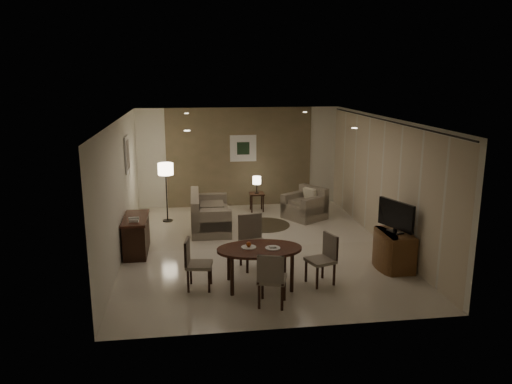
{
  "coord_description": "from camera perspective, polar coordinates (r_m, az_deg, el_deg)",
  "views": [
    {
      "loc": [
        -1.4,
        -9.92,
        3.59
      ],
      "look_at": [
        0.0,
        0.2,
        1.15
      ],
      "focal_mm": 35.0,
      "sensor_mm": 36.0,
      "label": 1
    }
  ],
  "objects": [
    {
      "name": "downlight_fr",
      "position": [
        12.08,
        5.61,
        9.07
      ],
      "size": [
        0.1,
        0.1,
        0.01
      ],
      "primitive_type": "cylinder",
      "color": "white",
      "rests_on": "ceiling"
    },
    {
      "name": "room_shell",
      "position": [
        10.65,
        -0.15,
        1.29
      ],
      "size": [
        5.5,
        7.0,
        2.7
      ],
      "color": "beige",
      "rests_on": "ground"
    },
    {
      "name": "taupe_accent",
      "position": [
        13.66,
        -1.9,
        3.98
      ],
      "size": [
        3.96,
        0.03,
        2.7
      ],
      "primitive_type": "cube",
      "color": "#7B694C",
      "rests_on": "wall_back"
    },
    {
      "name": "dining_table",
      "position": [
        8.67,
        0.4,
        -8.56
      ],
      "size": [
        1.46,
        0.91,
        0.69
      ],
      "primitive_type": null,
      "color": "#492617",
      "rests_on": "floor"
    },
    {
      "name": "art_back_canvas",
      "position": [
        13.59,
        -1.47,
        5.01
      ],
      "size": [
        0.34,
        0.01,
        0.34
      ],
      "primitive_type": "cube",
      "color": "black",
      "rests_on": "wall_back"
    },
    {
      "name": "table_lamp",
      "position": [
        13.18,
        0.09,
        0.93
      ],
      "size": [
        0.22,
        0.22,
        0.5
      ],
      "primitive_type": null,
      "color": "#FFEAC1",
      "rests_on": "side_table"
    },
    {
      "name": "plate_a",
      "position": [
        8.57,
        -0.84,
        -6.33
      ],
      "size": [
        0.26,
        0.26,
        0.02
      ],
      "primitive_type": "cylinder",
      "color": "white",
      "rests_on": "dining_table"
    },
    {
      "name": "curtain_rod",
      "position": [
        10.77,
        14.57,
        7.95
      ],
      "size": [
        0.03,
        6.8,
        0.03
      ],
      "primitive_type": "cylinder",
      "rotation": [
        1.57,
        0.0,
        0.0
      ],
      "color": "black",
      "rests_on": "wall_right"
    },
    {
      "name": "console_desk",
      "position": [
        10.48,
        -13.5,
        -4.81
      ],
      "size": [
        0.48,
        1.2,
        0.75
      ],
      "primitive_type": null,
      "color": "#492617",
      "rests_on": "floor"
    },
    {
      "name": "curtain_wall",
      "position": [
        10.96,
        14.16,
        1.07
      ],
      "size": [
        0.08,
        6.7,
        2.58
      ],
      "primitive_type": null,
      "color": "beige",
      "rests_on": "wall_right"
    },
    {
      "name": "downlight_nr",
      "position": [
        8.64,
        11.18,
        7.17
      ],
      "size": [
        0.1,
        0.1,
        0.01
      ],
      "primitive_type": "cylinder",
      "color": "white",
      "rests_on": "ceiling"
    },
    {
      "name": "floor_lamp",
      "position": [
        12.45,
        -10.19,
        -0.06
      ],
      "size": [
        0.37,
        0.37,
        1.46
      ],
      "primitive_type": null,
      "color": "#FFE5B7",
      "rests_on": "floor"
    },
    {
      "name": "fruit_apple",
      "position": [
        8.55,
        -0.85,
        -5.99
      ],
      "size": [
        0.09,
        0.09,
        0.09
      ],
      "primitive_type": "sphere",
      "color": "#B64814",
      "rests_on": "plate_a"
    },
    {
      "name": "round_rug",
      "position": [
        12.12,
        0.94,
        -3.77
      ],
      "size": [
        1.24,
        1.24,
        0.01
      ],
      "primitive_type": "cylinder",
      "color": "#463B27",
      "rests_on": "floor"
    },
    {
      "name": "telephone",
      "position": [
        10.07,
        -13.79,
        -3.04
      ],
      "size": [
        0.2,
        0.14,
        0.09
      ],
      "primitive_type": null,
      "color": "white",
      "rests_on": "console_desk"
    },
    {
      "name": "chair_near",
      "position": [
        7.96,
        1.85,
        -9.81
      ],
      "size": [
        0.54,
        0.54,
        0.9
      ],
      "primitive_type": null,
      "rotation": [
        0.0,
        0.0,
        2.84
      ],
      "color": "gray",
      "rests_on": "floor"
    },
    {
      "name": "chair_far",
      "position": [
        9.38,
        -0.23,
        -5.82
      ],
      "size": [
        0.57,
        0.57,
        0.99
      ],
      "primitive_type": null,
      "rotation": [
        0.0,
        0.0,
        0.2
      ],
      "color": "gray",
      "rests_on": "floor"
    },
    {
      "name": "art_back_frame",
      "position": [
        13.61,
        -1.47,
        5.02
      ],
      "size": [
        0.72,
        0.03,
        0.72
      ],
      "primitive_type": "cube",
      "color": "silver",
      "rests_on": "wall_back"
    },
    {
      "name": "downlight_fl",
      "position": [
        11.75,
        -7.95,
        8.89
      ],
      "size": [
        0.1,
        0.1,
        0.01
      ],
      "primitive_type": "cylinder",
      "color": "white",
      "rests_on": "ceiling"
    },
    {
      "name": "flat_tv",
      "position": [
        9.58,
        15.71,
        -2.64
      ],
      "size": [
        0.36,
        0.85,
        0.6
      ],
      "primitive_type": null,
      "rotation": [
        0.0,
        0.0,
        0.35
      ],
      "color": "black",
      "rests_on": "tv_cabinet"
    },
    {
      "name": "downlight_nl",
      "position": [
        8.17,
        -7.88,
        6.96
      ],
      "size": [
        0.1,
        0.1,
        0.01
      ],
      "primitive_type": "cylinder",
      "color": "white",
      "rests_on": "ceiling"
    },
    {
      "name": "tv_cabinet",
      "position": [
        9.79,
        15.57,
        -6.41
      ],
      "size": [
        0.48,
        0.9,
        0.7
      ],
      "primitive_type": null,
      "color": "brown",
      "rests_on": "floor"
    },
    {
      "name": "art_left_frame",
      "position": [
        11.33,
        -14.51,
        4.17
      ],
      "size": [
        0.03,
        0.6,
        0.8
      ],
      "primitive_type": "cube",
      "color": "silver",
      "rests_on": "wall_left"
    },
    {
      "name": "plate_b",
      "position": [
        8.53,
        1.92,
        -6.42
      ],
      "size": [
        0.26,
        0.26,
        0.02
      ],
      "primitive_type": "cylinder",
      "color": "white",
      "rests_on": "dining_table"
    },
    {
      "name": "chair_left",
      "position": [
        8.59,
        -6.49,
        -8.2
      ],
      "size": [
        0.48,
        0.48,
        0.87
      ],
      "primitive_type": null,
      "rotation": [
        0.0,
        0.0,
        1.43
      ],
      "color": "gray",
      "rests_on": "floor"
    },
    {
      "name": "side_table",
      "position": [
        13.29,
        0.09,
        -1.15
      ],
      "size": [
        0.38,
        0.38,
        0.49
      ],
      "primitive_type": null,
      "color": "black",
      "rests_on": "floor"
    },
    {
      "name": "armchair",
      "position": [
        12.62,
        5.56,
        -1.31
      ],
      "size": [
        1.18,
        1.2,
        0.79
      ],
      "primitive_type": null,
      "rotation": [
        0.0,
        0.0,
        -1.0
      ],
      "color": "gray",
      "rests_on": "floor"
    },
    {
      "name": "sofa",
      "position": [
        11.8,
        -5.26,
        -2.21
      ],
      "size": [
        1.79,
        0.91,
        0.84
      ],
      "primitive_type": null,
      "rotation": [
        0.0,
        0.0,
        1.56
      ],
      "color": "gray",
      "rests_on": "floor"
    },
    {
      "name": "art_left_canvas",
      "position": [
        11.33,
        -14.44,
        4.17
      ],
      "size": [
        0.01,
        0.46,
        0.64
      ],
      "primitive_type": "cube",
      "color": "gray",
      "rests_on": "wall_left"
    },
    {
      "name": "napkin",
      "position": [
        8.52,
        1.93,
        -6.28
      ],
      "size": [
        0.12,
        0.08,
        0.03
      ],
      "primitive_type": "cube",
      "color": "white",
      "rests_on": "plate_b"
    },
    {
      "name": "chair_right",
      "position": [
        8.79,
        7.36,
        -7.7
      ],
      "size": [
        0.54,
        0.54,
        0.88
      ],
      "primitive_type": null,
      "rotation": [
        0.0,
        0.0,
        -1.24
      ],
      "color": "gray",
      "rests_on": "floor"
    }
  ]
}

